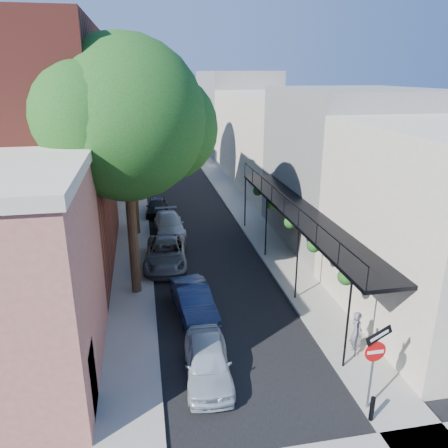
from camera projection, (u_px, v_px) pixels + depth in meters
name	position (u px, v px, depth m)	size (l,w,h in m)	color
road_surface	(179.00, 186.00, 39.79)	(6.00, 64.00, 0.01)	black
sidewalk_left	(135.00, 188.00, 39.07)	(2.00, 64.00, 0.12)	gray
sidewalk_right	(222.00, 184.00, 40.47)	(2.00, 64.00, 0.12)	gray
buildings_left	(64.00, 136.00, 35.40)	(10.10, 59.10, 12.00)	tan
buildings_right	(278.00, 136.00, 39.44)	(9.80, 55.00, 10.00)	beige
sign_post	(375.00, 355.00, 12.73)	(0.89, 0.17, 2.99)	#595B60
bollard	(372.00, 409.00, 12.77)	(0.14, 0.14, 0.80)	black
oak_near	(135.00, 122.00, 18.29)	(7.48, 6.80, 11.42)	#352215
oak_mid	(136.00, 122.00, 25.95)	(6.60, 6.00, 10.20)	#352215
oak_far	(136.00, 94.00, 33.96)	(7.70, 7.00, 11.90)	#352215
parked_car_a	(208.00, 361.00, 14.67)	(1.52, 3.78, 1.29)	#B1BCC5
parked_car_b	(193.00, 301.00, 18.54)	(1.38, 3.97, 1.31)	#131F3D
parked_car_c	(166.00, 254.00, 23.33)	(2.21, 4.79, 1.33)	#57595E
parked_car_d	(169.00, 224.00, 27.93)	(1.75, 4.31, 1.25)	#B8B8BD
parked_car_e	(157.00, 206.00, 31.76)	(1.43, 3.55, 1.21)	black
pedestrian	(356.00, 333.00, 15.70)	(0.62, 0.40, 1.69)	slate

